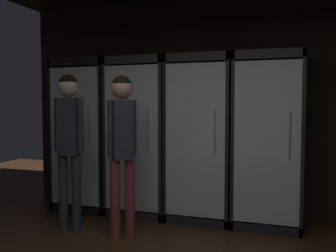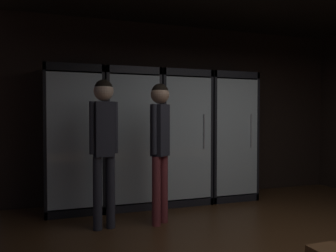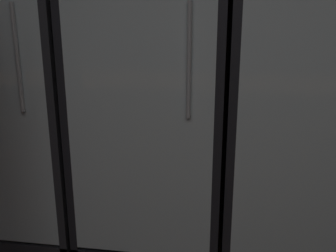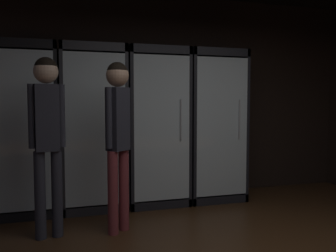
{
  "view_description": "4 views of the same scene",
  "coord_description": "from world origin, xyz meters",
  "px_view_note": "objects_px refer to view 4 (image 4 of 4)",
  "views": [
    {
      "loc": [
        0.65,
        -1.76,
        1.43
      ],
      "look_at": [
        -0.76,
        2.39,
        1.16
      ],
      "focal_mm": 39.61,
      "sensor_mm": 36.0,
      "label": 1
    },
    {
      "loc": [
        -2.23,
        -2.11,
        1.31
      ],
      "look_at": [
        -0.61,
        2.69,
        1.17
      ],
      "focal_mm": 35.42,
      "sensor_mm": 36.0,
      "label": 2
    },
    {
      "loc": [
        -0.03,
        0.73,
        1.25
      ],
      "look_at": [
        -0.28,
        2.36,
        0.79
      ],
      "focal_mm": 39.03,
      "sensor_mm": 36.0,
      "label": 3
    },
    {
      "loc": [
        -1.55,
        -1.79,
        1.31
      ],
      "look_at": [
        -0.22,
        2.72,
        1.0
      ],
      "focal_mm": 37.86,
      "sensor_mm": 36.0,
      "label": 4
    }
  ],
  "objects_px": {
    "cooler_center": "(155,128)",
    "cooler_left": "(93,129)",
    "shopper_near": "(47,124)",
    "shopper_far": "(118,126)",
    "cooler_right": "(211,127)",
    "cooler_far_left": "(25,130)"
  },
  "relations": [
    {
      "from": "cooler_center",
      "to": "cooler_left",
      "type": "bearing_deg",
      "value": -179.94
    },
    {
      "from": "shopper_near",
      "to": "shopper_far",
      "type": "height_order",
      "value": "shopper_near"
    },
    {
      "from": "cooler_right",
      "to": "shopper_near",
      "type": "height_order",
      "value": "cooler_right"
    },
    {
      "from": "cooler_center",
      "to": "shopper_near",
      "type": "relative_size",
      "value": 1.15
    },
    {
      "from": "cooler_far_left",
      "to": "shopper_far",
      "type": "xyz_separation_m",
      "value": [
        0.96,
        -0.97,
        0.1
      ]
    },
    {
      "from": "cooler_left",
      "to": "shopper_near",
      "type": "relative_size",
      "value": 1.15
    },
    {
      "from": "cooler_far_left",
      "to": "cooler_left",
      "type": "relative_size",
      "value": 1.0
    },
    {
      "from": "cooler_center",
      "to": "shopper_near",
      "type": "distance_m",
      "value": 1.6
    },
    {
      "from": "cooler_right",
      "to": "shopper_near",
      "type": "bearing_deg",
      "value": -156.05
    },
    {
      "from": "cooler_right",
      "to": "shopper_far",
      "type": "distance_m",
      "value": 1.72
    },
    {
      "from": "cooler_far_left",
      "to": "shopper_near",
      "type": "relative_size",
      "value": 1.15
    },
    {
      "from": "cooler_far_left",
      "to": "cooler_center",
      "type": "xyz_separation_m",
      "value": [
        1.59,
        -0.0,
        -0.0
      ]
    },
    {
      "from": "cooler_center",
      "to": "shopper_near",
      "type": "bearing_deg",
      "value": -144.4
    },
    {
      "from": "cooler_center",
      "to": "shopper_far",
      "type": "relative_size",
      "value": 1.17
    },
    {
      "from": "cooler_center",
      "to": "cooler_right",
      "type": "xyz_separation_m",
      "value": [
        0.79,
        -0.0,
        -0.0
      ]
    },
    {
      "from": "cooler_left",
      "to": "cooler_center",
      "type": "height_order",
      "value": "same"
    },
    {
      "from": "cooler_left",
      "to": "cooler_right",
      "type": "xyz_separation_m",
      "value": [
        1.59,
        0.0,
        0.0
      ]
    },
    {
      "from": "cooler_left",
      "to": "cooler_far_left",
      "type": "bearing_deg",
      "value": 179.9
    },
    {
      "from": "shopper_near",
      "to": "cooler_center",
      "type": "bearing_deg",
      "value": 35.6
    },
    {
      "from": "cooler_far_left",
      "to": "cooler_center",
      "type": "relative_size",
      "value": 1.0
    },
    {
      "from": "cooler_right",
      "to": "shopper_far",
      "type": "height_order",
      "value": "cooler_right"
    },
    {
      "from": "shopper_near",
      "to": "shopper_far",
      "type": "relative_size",
      "value": 1.02
    }
  ]
}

